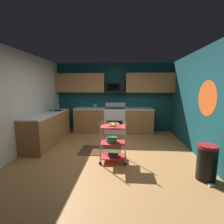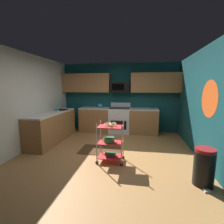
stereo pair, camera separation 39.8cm
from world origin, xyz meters
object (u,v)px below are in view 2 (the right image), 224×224
object	(u,v)px
trash_can	(204,167)
kettle	(100,106)
mixing_bowl_large	(109,140)
microwave	(120,87)
rolling_cart	(110,142)
oven_range	(120,120)
book_stack	(110,154)
dish_soap_bottle	(58,108)
fruit_bowl	(110,124)

from	to	relation	value
trash_can	kettle	bearing A→B (deg)	130.30
mixing_bowl_large	microwave	bearing A→B (deg)	91.34
rolling_cart	mixing_bowl_large	size ratio (longest dim) A/B	3.63
oven_range	microwave	world-z (taller)	microwave
microwave	kettle	world-z (taller)	microwave
rolling_cart	oven_range	bearing A→B (deg)	92.14
rolling_cart	kettle	distance (m)	2.65
book_stack	kettle	xyz separation A→B (m)	(-0.84, 2.45, 0.83)
microwave	kettle	bearing A→B (deg)	-171.77
rolling_cart	trash_can	distance (m)	1.86
dish_soap_bottle	oven_range	bearing A→B (deg)	26.17
rolling_cart	fruit_bowl	xyz separation A→B (m)	(0.00, 0.00, 0.42)
trash_can	rolling_cart	bearing A→B (deg)	160.93
oven_range	fruit_bowl	xyz separation A→B (m)	(0.09, -2.46, 0.40)
rolling_cart	mixing_bowl_large	world-z (taller)	rolling_cart
dish_soap_bottle	rolling_cart	bearing A→B (deg)	-36.10
oven_range	microwave	bearing A→B (deg)	90.26
dish_soap_bottle	kettle	bearing A→B (deg)	38.45
oven_range	kettle	bearing A→B (deg)	-179.71
mixing_bowl_large	dish_soap_bottle	size ratio (longest dim) A/B	1.26
mixing_bowl_large	trash_can	size ratio (longest dim) A/B	0.38
book_stack	trash_can	distance (m)	1.86
kettle	dish_soap_bottle	size ratio (longest dim) A/B	1.32
mixing_bowl_large	kettle	xyz separation A→B (m)	(-0.81, 2.45, 0.48)
kettle	book_stack	bearing A→B (deg)	-71.04
book_stack	mixing_bowl_large	bearing A→B (deg)	180.00
fruit_bowl	microwave	bearing A→B (deg)	92.06
microwave	mixing_bowl_large	xyz separation A→B (m)	(0.06, -2.56, -1.18)
trash_can	book_stack	bearing A→B (deg)	160.93
oven_range	mixing_bowl_large	bearing A→B (deg)	-88.61
microwave	rolling_cart	distance (m)	2.85
microwave	fruit_bowl	distance (m)	2.69
fruit_bowl	rolling_cart	bearing A→B (deg)	-90.00
kettle	microwave	bearing A→B (deg)	8.23
rolling_cart	mixing_bowl_large	xyz separation A→B (m)	(-0.03, 0.00, 0.07)
rolling_cart	fruit_bowl	size ratio (longest dim) A/B	3.36
trash_can	microwave	bearing A→B (deg)	120.19
rolling_cart	book_stack	size ratio (longest dim) A/B	3.76
rolling_cart	book_stack	bearing A→B (deg)	0.00
rolling_cart	microwave	bearing A→B (deg)	92.06
mixing_bowl_large	kettle	size ratio (longest dim) A/B	0.95
fruit_bowl	trash_can	xyz separation A→B (m)	(1.75, -0.60, -0.55)
oven_range	book_stack	distance (m)	2.48
fruit_bowl	mixing_bowl_large	bearing A→B (deg)	-180.00
kettle	trash_can	distance (m)	4.06
oven_range	fruit_bowl	world-z (taller)	oven_range
oven_range	rolling_cart	bearing A→B (deg)	-87.86
fruit_bowl	book_stack	size ratio (longest dim) A/B	1.12
rolling_cart	trash_can	xyz separation A→B (m)	(1.75, -0.60, -0.12)
book_stack	oven_range	bearing A→B (deg)	92.14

